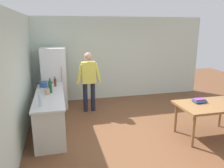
# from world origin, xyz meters

# --- Properties ---
(ground_plane) EXTENTS (14.00, 14.00, 0.00)m
(ground_plane) POSITION_xyz_m (0.00, 0.00, 0.00)
(ground_plane) COLOR brown
(wall_back) EXTENTS (6.40, 0.12, 2.70)m
(wall_back) POSITION_xyz_m (0.00, 3.00, 1.35)
(wall_back) COLOR silver
(wall_back) RESTS_ON ground_plane
(wall_left) EXTENTS (0.12, 5.60, 2.70)m
(wall_left) POSITION_xyz_m (-2.60, 0.20, 1.35)
(wall_left) COLOR silver
(wall_left) RESTS_ON ground_plane
(kitchen_counter) EXTENTS (0.64, 2.20, 0.90)m
(kitchen_counter) POSITION_xyz_m (-2.00, 0.80, 0.45)
(kitchen_counter) COLOR beige
(kitchen_counter) RESTS_ON ground_plane
(refrigerator) EXTENTS (0.70, 0.67, 1.80)m
(refrigerator) POSITION_xyz_m (-1.90, 2.40, 0.90)
(refrigerator) COLOR white
(refrigerator) RESTS_ON ground_plane
(person) EXTENTS (0.70, 0.22, 1.70)m
(person) POSITION_xyz_m (-0.95, 1.85, 0.98)
(person) COLOR #1E1E2D
(person) RESTS_ON ground_plane
(dining_table) EXTENTS (1.40, 0.90, 0.75)m
(dining_table) POSITION_xyz_m (1.40, -0.30, 0.67)
(dining_table) COLOR olive
(dining_table) RESTS_ON ground_plane
(cooking_pot) EXTENTS (0.40, 0.28, 0.12)m
(cooking_pot) POSITION_xyz_m (-2.12, 1.52, 0.96)
(cooking_pot) COLOR #285193
(cooking_pot) RESTS_ON kitchen_counter
(utensil_jar) EXTENTS (0.11, 0.11, 0.32)m
(utensil_jar) POSITION_xyz_m (-2.04, 0.77, 0.98)
(utensil_jar) COLOR tan
(utensil_jar) RESTS_ON kitchen_counter
(bottle_wine_green) EXTENTS (0.08, 0.08, 0.34)m
(bottle_wine_green) POSITION_xyz_m (-1.97, 0.91, 1.05)
(bottle_wine_green) COLOR #1E5123
(bottle_wine_green) RESTS_ON kitchen_counter
(bottle_water_clear) EXTENTS (0.07, 0.07, 0.30)m
(bottle_water_clear) POSITION_xyz_m (-2.14, 0.01, 1.03)
(bottle_water_clear) COLOR silver
(bottle_water_clear) RESTS_ON kitchen_counter
(bottle_beer_brown) EXTENTS (0.06, 0.06, 0.26)m
(bottle_beer_brown) POSITION_xyz_m (-1.86, 1.47, 1.01)
(bottle_beer_brown) COLOR #5B3314
(bottle_beer_brown) RESTS_ON kitchen_counter
(book_stack) EXTENTS (0.27, 0.20, 0.09)m
(book_stack) POSITION_xyz_m (1.23, -0.14, 0.79)
(book_stack) COLOR #387A47
(book_stack) RESTS_ON dining_table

